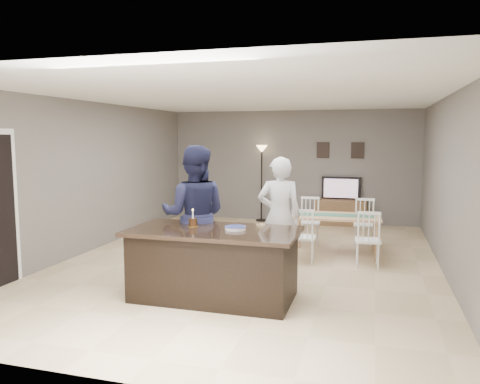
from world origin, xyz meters
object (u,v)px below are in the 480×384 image
(birthday_cake, at_px, (193,222))
(plate_stack, at_px, (235,228))
(man, at_px, (194,215))
(television, at_px, (341,188))
(tv_console, at_px, (340,212))
(dining_table, at_px, (336,222))
(floor_lamp, at_px, (262,162))
(kitchen_island, at_px, (214,264))
(woman, at_px, (279,216))

(birthday_cake, distance_m, plate_stack, 0.61)
(man, bearing_deg, plate_stack, 134.22)
(television, xyz_separation_m, man, (-1.68, -5.09, 0.11))
(tv_console, height_order, dining_table, dining_table)
(birthday_cake, height_order, floor_lamp, floor_lamp)
(kitchen_island, height_order, floor_lamp, floor_lamp)
(kitchen_island, distance_m, floor_lamp, 5.72)
(tv_console, bearing_deg, kitchen_island, -102.16)
(television, bearing_deg, woman, 82.14)
(kitchen_island, xyz_separation_m, tv_console, (1.20, 5.57, -0.15))
(dining_table, bearing_deg, woman, -120.08)
(woman, bearing_deg, television, -109.93)
(man, height_order, dining_table, man)
(tv_console, distance_m, woman, 4.38)
(man, relative_size, birthday_cake, 8.49)
(plate_stack, bearing_deg, birthday_cake, 173.50)
(birthday_cake, height_order, dining_table, birthday_cake)
(man, height_order, floor_lamp, man)
(man, bearing_deg, tv_console, -120.82)
(plate_stack, bearing_deg, kitchen_island, -169.41)
(tv_console, xyz_separation_m, woman, (-0.60, -4.30, 0.59))
(dining_table, bearing_deg, tv_console, 89.12)
(woman, bearing_deg, plate_stack, 63.03)
(woman, distance_m, birthday_cake, 1.48)
(kitchen_island, relative_size, dining_table, 1.22)
(tv_console, xyz_separation_m, man, (-1.68, -5.02, 0.67))
(kitchen_island, distance_m, tv_console, 5.70)
(man, distance_m, plate_stack, 0.91)
(kitchen_island, distance_m, plate_stack, 0.54)
(tv_console, height_order, floor_lamp, floor_lamp)
(tv_console, height_order, television, television)
(tv_console, bearing_deg, plate_stack, -99.54)
(television, relative_size, man, 0.47)
(birthday_cake, xyz_separation_m, dining_table, (1.65, 2.59, -0.37))
(plate_stack, bearing_deg, dining_table, 68.46)
(kitchen_island, relative_size, birthday_cake, 9.37)
(television, relative_size, floor_lamp, 0.49)
(television, height_order, woman, woman)
(woman, relative_size, plate_stack, 6.51)
(plate_stack, bearing_deg, television, 80.58)
(kitchen_island, xyz_separation_m, plate_stack, (0.27, 0.05, 0.47))
(man, distance_m, floor_lamp, 5.07)
(woman, distance_m, dining_table, 1.64)
(television, distance_m, birthday_cake, 5.73)
(television, bearing_deg, tv_console, 90.00)
(television, height_order, birthday_cake, birthday_cake)
(kitchen_island, height_order, tv_console, kitchen_island)
(kitchen_island, bearing_deg, man, 131.22)
(television, relative_size, woman, 0.51)
(television, height_order, dining_table, television)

